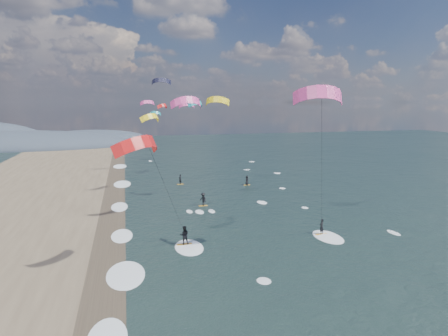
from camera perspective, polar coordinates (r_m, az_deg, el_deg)
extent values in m
plane|color=black|center=(27.79, 8.79, -18.59)|extent=(260.00, 260.00, 0.00)
cube|color=#382D23|center=(34.94, -17.29, -12.75)|extent=(3.00, 240.00, 0.00)
ellipsoid|color=#3D4756|center=(126.59, -28.41, 2.77)|extent=(64.00, 24.00, 10.00)
ellipsoid|color=#3D4756|center=(143.39, -19.54, 4.10)|extent=(40.00, 18.00, 7.00)
cube|color=gold|center=(39.81, 14.59, -9.73)|extent=(1.28, 0.38, 0.05)
imported|color=black|center=(39.55, 14.64, -8.62)|extent=(0.68, 0.60, 1.57)
ellipsoid|color=white|center=(39.32, 15.55, -10.08)|extent=(2.60, 4.20, 0.12)
cylinder|color=black|center=(34.41, 14.67, 0.36)|extent=(0.02, 0.02, 14.66)
cube|color=gold|center=(36.18, -6.04, -11.49)|extent=(1.40, 0.43, 0.06)
imported|color=black|center=(35.85, -6.07, -10.12)|extent=(0.93, 0.77, 1.78)
ellipsoid|color=white|center=(35.50, -5.35, -11.96)|extent=(2.60, 4.20, 0.12)
cylinder|color=black|center=(31.36, -8.56, -3.68)|extent=(0.02, 0.02, 11.51)
cube|color=gold|center=(48.80, -3.20, -5.75)|extent=(1.10, 0.35, 0.05)
imported|color=black|center=(48.57, -3.21, -4.76)|extent=(1.11, 1.26, 1.70)
cube|color=gold|center=(60.87, 3.50, -2.58)|extent=(1.10, 0.35, 0.05)
imported|color=black|center=(60.71, 3.51, -1.86)|extent=(0.70, 0.86, 1.52)
cube|color=gold|center=(61.74, -6.69, -2.45)|extent=(1.10, 0.35, 0.05)
imported|color=black|center=(61.57, -6.70, -1.70)|extent=(0.68, 0.69, 1.60)
ellipsoid|color=white|center=(31.23, -15.31, -15.47)|extent=(2.40, 5.40, 0.11)
ellipsoid|color=white|center=(39.56, -15.24, -9.93)|extent=(2.40, 5.40, 0.11)
ellipsoid|color=white|center=(50.06, -15.18, -5.71)|extent=(2.40, 5.40, 0.11)
ellipsoid|color=white|center=(63.67, -15.14, -2.38)|extent=(2.40, 5.40, 0.11)
ellipsoid|color=white|center=(81.37, -15.11, 0.26)|extent=(2.40, 5.40, 0.11)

